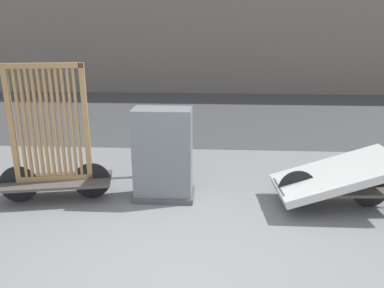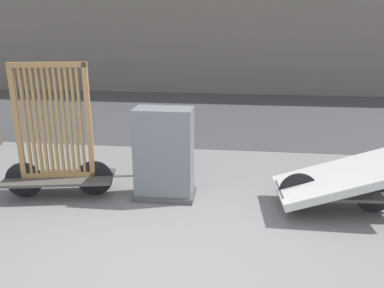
# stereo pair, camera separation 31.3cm
# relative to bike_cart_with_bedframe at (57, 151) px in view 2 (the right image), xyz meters

# --- Properties ---
(ground_plane) EXTENTS (60.00, 60.00, 0.00)m
(ground_plane) POSITION_rel_bike_cart_with_bedframe_xyz_m (1.95, -1.77, -0.70)
(ground_plane) COLOR slate
(road_strip) EXTENTS (56.00, 7.23, 0.01)m
(road_strip) POSITION_rel_bike_cart_with_bedframe_xyz_m (1.95, 6.15, -0.69)
(road_strip) COLOR #424244
(road_strip) RESTS_ON ground_plane
(bike_cart_with_bedframe) EXTENTS (2.27, 0.90, 1.95)m
(bike_cart_with_bedframe) POSITION_rel_bike_cart_with_bedframe_xyz_m (0.00, 0.00, 0.00)
(bike_cart_with_bedframe) COLOR #4C4742
(bike_cart_with_bedframe) RESTS_ON ground_plane
(bike_cart_with_mattress) EXTENTS (2.30, 1.06, 0.77)m
(bike_cart_with_mattress) POSITION_rel_bike_cart_with_bedframe_xyz_m (3.92, -0.00, -0.27)
(bike_cart_with_mattress) COLOR #4C4742
(bike_cart_with_mattress) RESTS_ON ground_plane
(utility_cabinet) EXTENTS (0.87, 0.51, 1.33)m
(utility_cabinet) POSITION_rel_bike_cart_with_bedframe_xyz_m (1.53, 0.16, -0.08)
(utility_cabinet) COLOR #4C4C4C
(utility_cabinet) RESTS_ON ground_plane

